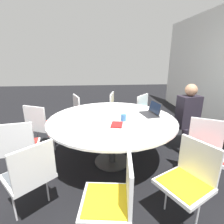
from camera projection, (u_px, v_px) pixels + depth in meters
ground_plane at (112, 161)px, 2.87m from camera, size 16.00×16.00×0.00m
conference_table at (112, 123)px, 2.66m from camera, size 1.91×1.91×0.75m
chair_0 at (195, 121)px, 3.17m from camera, size 0.49×0.51×0.87m
chair_1 at (147, 112)px, 3.71m from camera, size 0.61×0.61×0.87m
chair_2 at (117, 109)px, 3.94m from camera, size 0.52×0.51×0.87m
chair_3 at (83, 111)px, 3.78m from camera, size 0.56×0.55×0.87m
chair_4 at (41, 124)px, 3.05m from camera, size 0.56×0.57×0.87m
chair_5 at (20, 144)px, 2.33m from camera, size 0.49×0.51×0.87m
chair_6 at (30, 173)px, 1.76m from camera, size 0.61×0.61×0.87m
chair_7 at (114, 195)px, 1.48m from camera, size 0.49×0.47×0.87m
chair_8 at (189, 177)px, 1.70m from camera, size 0.58×0.58×0.87m
chair_9 at (205, 147)px, 2.25m from camera, size 0.58×0.59×0.87m
person_0 at (189, 114)px, 2.98m from camera, size 0.31×0.39×1.22m
laptop at (152, 111)px, 2.79m from camera, size 0.37×0.29×0.21m
spiral_notebook at (117, 125)px, 2.37m from camera, size 0.24×0.19×0.02m
coffee_cup at (124, 118)px, 2.52m from camera, size 0.08×0.08×0.10m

